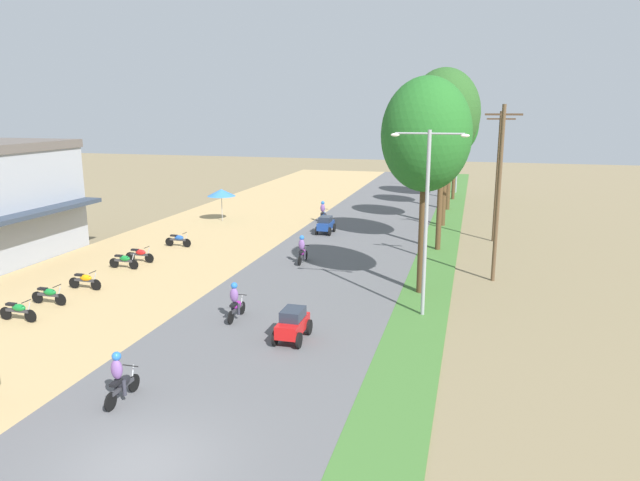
# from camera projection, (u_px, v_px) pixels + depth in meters

# --- Properties ---
(ground_plane) EXTENTS (180.00, 180.00, 0.00)m
(ground_plane) POSITION_uv_depth(u_px,v_px,m) (140.00, 469.00, 14.54)
(ground_plane) COLOR #7A6B4C
(road_strip) EXTENTS (9.00, 140.00, 0.08)m
(road_strip) POSITION_uv_depth(u_px,v_px,m) (140.00, 468.00, 14.53)
(road_strip) COLOR #565659
(road_strip) RESTS_ON ground
(parked_motorbike_nearest) EXTENTS (1.80, 0.54, 0.94)m
(parked_motorbike_nearest) POSITION_uv_depth(u_px,v_px,m) (18.00, 310.00, 24.37)
(parked_motorbike_nearest) COLOR black
(parked_motorbike_nearest) RESTS_ON dirt_shoulder
(parked_motorbike_second) EXTENTS (1.80, 0.54, 0.94)m
(parked_motorbike_second) POSITION_uv_depth(u_px,v_px,m) (49.00, 294.00, 26.44)
(parked_motorbike_second) COLOR black
(parked_motorbike_second) RESTS_ON dirt_shoulder
(parked_motorbike_third) EXTENTS (1.80, 0.54, 0.94)m
(parked_motorbike_third) POSITION_uv_depth(u_px,v_px,m) (85.00, 280.00, 28.66)
(parked_motorbike_third) COLOR black
(parked_motorbike_third) RESTS_ON dirt_shoulder
(parked_motorbike_fourth) EXTENTS (1.80, 0.54, 0.94)m
(parked_motorbike_fourth) POSITION_uv_depth(u_px,v_px,m) (124.00, 260.00, 32.36)
(parked_motorbike_fourth) COLOR black
(parked_motorbike_fourth) RESTS_ON dirt_shoulder
(parked_motorbike_fifth) EXTENTS (1.80, 0.54, 0.94)m
(parked_motorbike_fifth) POSITION_uv_depth(u_px,v_px,m) (140.00, 254.00, 33.73)
(parked_motorbike_fifth) COLOR black
(parked_motorbike_fifth) RESTS_ON dirt_shoulder
(parked_motorbike_sixth) EXTENTS (1.80, 0.54, 0.94)m
(parked_motorbike_sixth) POSITION_uv_depth(u_px,v_px,m) (178.00, 239.00, 37.50)
(parked_motorbike_sixth) COLOR black
(parked_motorbike_sixth) RESTS_ON dirt_shoulder
(vendor_umbrella) EXTENTS (2.20, 2.20, 2.52)m
(vendor_umbrella) POSITION_uv_depth(u_px,v_px,m) (221.00, 193.00, 45.80)
(vendor_umbrella) COLOR #99999E
(vendor_umbrella) RESTS_ON dirt_shoulder
(median_tree_nearest) EXTENTS (4.15, 4.15, 10.19)m
(median_tree_nearest) POSITION_uv_depth(u_px,v_px,m) (426.00, 135.00, 26.69)
(median_tree_nearest) COLOR #4C351E
(median_tree_nearest) RESTS_ON median_strip
(median_tree_second) EXTENTS (4.33, 4.33, 11.12)m
(median_tree_second) POSITION_uv_depth(u_px,v_px,m) (444.00, 114.00, 35.07)
(median_tree_second) COLOR #4C351E
(median_tree_second) RESTS_ON median_strip
(median_tree_third) EXTENTS (3.92, 3.92, 9.79)m
(median_tree_third) POSITION_uv_depth(u_px,v_px,m) (447.00, 123.00, 42.77)
(median_tree_third) COLOR #4C351E
(median_tree_third) RESTS_ON median_strip
(median_tree_fourth) EXTENTS (3.42, 3.42, 9.01)m
(median_tree_fourth) POSITION_uv_depth(u_px,v_px,m) (451.00, 128.00, 49.89)
(median_tree_fourth) COLOR #4C351E
(median_tree_fourth) RESTS_ON median_strip
(median_tree_fifth) EXTENTS (4.22, 4.22, 9.88)m
(median_tree_fifth) POSITION_uv_depth(u_px,v_px,m) (456.00, 125.00, 55.70)
(median_tree_fifth) COLOR #4C351E
(median_tree_fifth) RESTS_ON median_strip
(streetlamp_near) EXTENTS (3.16, 0.20, 7.89)m
(streetlamp_near) POSITION_uv_depth(u_px,v_px,m) (426.00, 211.00, 24.28)
(streetlamp_near) COLOR gray
(streetlamp_near) RESTS_ON median_strip
(streetlamp_mid) EXTENTS (3.16, 0.20, 8.44)m
(streetlamp_mid) POSITION_uv_depth(u_px,v_px,m) (458.00, 147.00, 60.63)
(streetlamp_mid) COLOR gray
(streetlamp_mid) RESTS_ON median_strip
(utility_pole_near) EXTENTS (1.80, 0.20, 9.00)m
(utility_pole_near) POSITION_uv_depth(u_px,v_px,m) (499.00, 191.00, 29.40)
(utility_pole_near) COLOR brown
(utility_pole_near) RESTS_ON ground
(utility_pole_far) EXTENTS (1.80, 0.20, 8.61)m
(utility_pole_far) POSITION_uv_depth(u_px,v_px,m) (497.00, 175.00, 38.48)
(utility_pole_far) COLOR brown
(utility_pole_far) RESTS_ON ground
(car_hatchback_red) EXTENTS (1.04, 2.00, 1.23)m
(car_hatchback_red) POSITION_uv_depth(u_px,v_px,m) (293.00, 323.00, 22.33)
(car_hatchback_red) COLOR red
(car_hatchback_red) RESTS_ON road_strip
(car_hatchback_blue) EXTENTS (1.04, 2.00, 1.23)m
(car_hatchback_blue) POSITION_uv_depth(u_px,v_px,m) (326.00, 224.00, 41.38)
(car_hatchback_blue) COLOR navy
(car_hatchback_blue) RESTS_ON road_strip
(motorbike_ahead_second) EXTENTS (0.54, 1.80, 1.66)m
(motorbike_ahead_second) POSITION_uv_depth(u_px,v_px,m) (120.00, 378.00, 17.57)
(motorbike_ahead_second) COLOR black
(motorbike_ahead_second) RESTS_ON road_strip
(motorbike_ahead_third) EXTENTS (0.54, 1.80, 1.66)m
(motorbike_ahead_third) POSITION_uv_depth(u_px,v_px,m) (236.00, 302.00, 24.46)
(motorbike_ahead_third) COLOR black
(motorbike_ahead_third) RESTS_ON road_strip
(motorbike_ahead_fourth) EXTENTS (0.54, 1.80, 1.66)m
(motorbike_ahead_fourth) POSITION_uv_depth(u_px,v_px,m) (302.00, 250.00, 33.41)
(motorbike_ahead_fourth) COLOR black
(motorbike_ahead_fourth) RESTS_ON road_strip
(motorbike_ahead_fifth) EXTENTS (0.54, 1.80, 1.66)m
(motorbike_ahead_fifth) POSITION_uv_depth(u_px,v_px,m) (323.00, 212.00, 45.57)
(motorbike_ahead_fifth) COLOR black
(motorbike_ahead_fifth) RESTS_ON road_strip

